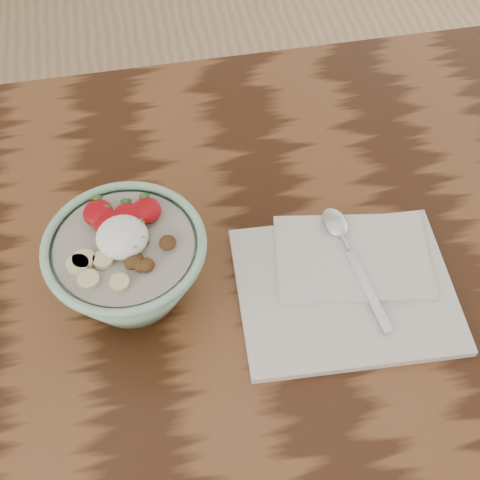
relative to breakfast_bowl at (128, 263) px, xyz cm
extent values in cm
cube|color=#351B0D|center=(-1.12, -0.75, -8.68)|extent=(160.00, 90.00, 4.00)
cylinder|color=#4C2D19|center=(70.88, 36.25, -46.18)|extent=(7.00, 7.00, 71.00)
cylinder|color=#8DBE9D|center=(0.01, -0.08, -6.07)|extent=(8.52, 8.52, 1.22)
torus|color=#8DBE9D|center=(0.01, -0.08, 3.88)|extent=(19.38, 19.38, 1.12)
cylinder|color=#A49887|center=(0.01, -0.08, 3.27)|extent=(16.44, 16.44, 1.01)
ellipsoid|color=white|center=(0.00, 0.30, 4.94)|extent=(6.08, 6.08, 3.34)
ellipsoid|color=#99070D|center=(-1.50, 2.96, 4.71)|extent=(3.39, 3.73, 1.86)
cone|color=#286623|center=(-1.50, 4.49, 5.01)|extent=(1.40, 1.03, 1.52)
ellipsoid|color=#99070D|center=(-2.50, 4.54, 4.77)|extent=(3.63, 3.99, 2.00)
cone|color=#286623|center=(-2.50, 6.17, 5.07)|extent=(1.40, 1.03, 1.52)
ellipsoid|color=#99070D|center=(0.91, 3.57, 4.71)|extent=(3.41, 3.75, 1.87)
cone|color=#286623|center=(0.91, 5.10, 5.01)|extent=(1.40, 1.03, 1.52)
ellipsoid|color=#99070D|center=(3.18, 3.91, 4.73)|extent=(3.48, 3.83, 1.91)
cone|color=#286623|center=(3.18, 5.48, 5.03)|extent=(1.40, 1.03, 1.52)
cylinder|color=#D2C78A|center=(-4.61, -1.49, 4.17)|extent=(2.63, 2.63, 0.70)
cylinder|color=#D2C78A|center=(-0.87, -5.37, 4.17)|extent=(2.21, 2.21, 0.70)
cylinder|color=#D2C78A|center=(-4.24, -4.32, 4.17)|extent=(2.50, 2.50, 0.70)
cylinder|color=#D2C78A|center=(-5.32, -2.09, 4.17)|extent=(2.63, 2.63, 0.70)
cylinder|color=#D2C78A|center=(-2.44, -1.92, 4.17)|extent=(2.38, 2.38, 0.70)
ellipsoid|color=#563619|center=(2.24, -3.77, 4.37)|extent=(1.95, 2.10, 1.29)
ellipsoid|color=#563619|center=(1.60, -3.70, 4.36)|extent=(2.00, 1.91, 1.27)
ellipsoid|color=#563619|center=(2.36, -3.70, 4.42)|extent=(1.93, 1.83, 1.42)
ellipsoid|color=#563619|center=(5.04, -1.09, 4.47)|extent=(2.44, 2.54, 1.00)
ellipsoid|color=#563619|center=(2.30, -0.33, 4.24)|extent=(1.62, 1.51, 1.01)
ellipsoid|color=#563619|center=(0.84, -3.08, 4.42)|extent=(2.13, 2.02, 1.46)
ellipsoid|color=#563619|center=(1.49, -2.41, 4.21)|extent=(1.71, 1.70, 0.87)
cylinder|color=#5C923D|center=(1.08, -0.36, 5.77)|extent=(0.23, 1.70, 0.24)
cylinder|color=#5C923D|center=(1.85, -0.81, 5.77)|extent=(1.05, 0.29, 0.22)
cylinder|color=#5C923D|center=(1.10, -1.91, 5.77)|extent=(1.12, 0.33, 0.22)
cylinder|color=#5C923D|center=(-0.09, 1.02, 5.77)|extent=(1.14, 0.39, 0.22)
cylinder|color=#5C923D|center=(1.93, -0.42, 5.77)|extent=(1.51, 0.97, 0.24)
cylinder|color=#5C923D|center=(-1.36, -0.14, 5.77)|extent=(0.91, 0.90, 0.22)
cylinder|color=#5C923D|center=(2.10, 0.62, 5.77)|extent=(0.54, 1.02, 0.22)
cylinder|color=#5C923D|center=(0.95, -0.20, 5.77)|extent=(0.84, 1.44, 0.23)
cylinder|color=#5C923D|center=(2.22, 1.48, 5.77)|extent=(1.21, 0.43, 0.22)
cylinder|color=#5C923D|center=(-1.54, -0.94, 5.77)|extent=(1.04, 0.82, 0.22)
cylinder|color=#5C923D|center=(1.99, 1.92, 5.77)|extent=(1.36, 0.60, 0.23)
cube|color=silver|center=(26.55, -4.95, -6.15)|extent=(28.58, 23.62, 1.05)
cube|color=silver|center=(28.66, -0.74, -5.31)|extent=(21.95, 16.72, 0.63)
cube|color=silver|center=(28.94, -6.29, -4.80)|extent=(2.62, 12.60, 0.38)
cylinder|color=silver|center=(28.04, 1.56, -4.61)|extent=(1.13, 3.34, 0.76)
ellipsoid|color=silver|center=(27.68, 4.68, -4.47)|extent=(3.88, 5.35, 1.04)
camera|label=1|loc=(4.82, -47.02, 66.71)|focal=50.00mm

